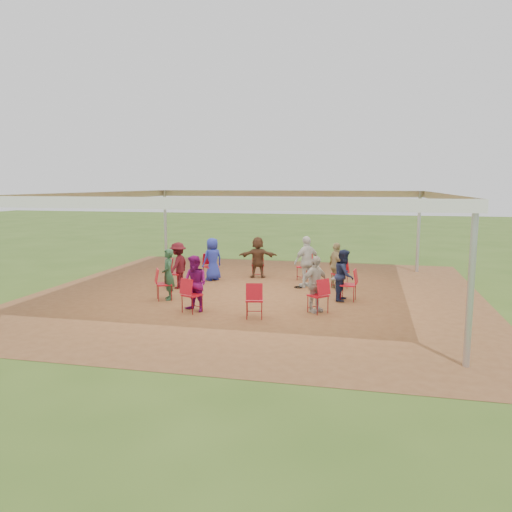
% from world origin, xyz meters
% --- Properties ---
extents(ground, '(80.00, 80.00, 0.00)m').
position_xyz_m(ground, '(0.00, 0.00, 0.00)').
color(ground, '#3A581B').
rests_on(ground, ground).
extents(dirt_patch, '(13.00, 13.00, 0.00)m').
position_xyz_m(dirt_patch, '(0.00, 0.00, 0.01)').
color(dirt_patch, brown).
rests_on(dirt_patch, ground).
extents(tent, '(10.33, 10.33, 3.00)m').
position_xyz_m(tent, '(0.00, 0.00, 2.37)').
color(tent, '#B2B2B7').
rests_on(tent, ground).
extents(chair_0, '(0.48, 0.47, 0.90)m').
position_xyz_m(chair_0, '(2.70, -0.30, 0.45)').
color(chair_0, red).
rests_on(chair_0, ground).
extents(chair_1, '(0.59, 0.58, 0.90)m').
position_xyz_m(chair_1, '(2.36, 1.35, 0.45)').
color(chair_1, red).
rests_on(chair_1, ground).
extents(chair_2, '(0.56, 0.57, 0.90)m').
position_xyz_m(chair_2, '(1.12, 2.48, 0.45)').
color(chair_2, red).
rests_on(chair_2, ground).
extents(chair_3, '(0.50, 0.52, 0.90)m').
position_xyz_m(chair_3, '(-0.55, 2.66, 0.45)').
color(chair_3, red).
rests_on(chair_3, ground).
extents(chair_4, '(0.61, 0.61, 0.90)m').
position_xyz_m(chair_4, '(-2.01, 1.83, 0.45)').
color(chair_4, red).
rests_on(chair_4, ground).
extents(chair_5, '(0.48, 0.47, 0.90)m').
position_xyz_m(chair_5, '(-2.70, 0.30, 0.45)').
color(chair_5, red).
rests_on(chair_5, ground).
extents(chair_6, '(0.59, 0.58, 0.90)m').
position_xyz_m(chair_6, '(-2.36, -1.35, 0.45)').
color(chair_6, red).
rests_on(chair_6, ground).
extents(chair_7, '(0.56, 0.57, 0.90)m').
position_xyz_m(chair_7, '(-1.12, -2.48, 0.45)').
color(chair_7, red).
rests_on(chair_7, ground).
extents(chair_8, '(0.50, 0.52, 0.90)m').
position_xyz_m(chair_8, '(0.55, -2.66, 0.45)').
color(chair_8, red).
rests_on(chair_8, ground).
extents(chair_9, '(0.61, 0.61, 0.90)m').
position_xyz_m(chair_9, '(2.01, -1.83, 0.45)').
color(chair_9, red).
rests_on(chair_9, ground).
extents(person_seated_0, '(0.48, 0.74, 1.44)m').
position_xyz_m(person_seated_0, '(2.58, -0.28, 0.73)').
color(person_seated_0, '#191F3E').
rests_on(person_seated_0, ground).
extents(person_seated_1, '(0.80, 0.95, 1.44)m').
position_xyz_m(person_seated_1, '(2.26, 1.29, 0.73)').
color(person_seated_1, tan).
rests_on(person_seated_1, ground).
extents(person_seated_2, '(1.41, 0.76, 1.44)m').
position_xyz_m(person_seated_2, '(-0.53, 2.55, 0.73)').
color(person_seated_2, brown).
rests_on(person_seated_2, ground).
extents(person_seated_3, '(0.77, 0.79, 1.44)m').
position_xyz_m(person_seated_3, '(-1.93, 1.75, 0.73)').
color(person_seated_3, '#222F9B').
rests_on(person_seated_3, ground).
extents(person_seated_4, '(0.56, 0.98, 1.44)m').
position_xyz_m(person_seated_4, '(-2.58, 0.28, 0.73)').
color(person_seated_4, '#440D15').
rests_on(person_seated_4, ground).
extents(person_seated_5, '(0.56, 0.63, 1.44)m').
position_xyz_m(person_seated_5, '(-2.26, -1.29, 0.73)').
color(person_seated_5, '#264D31').
rests_on(person_seated_5, ground).
extents(person_seated_6, '(0.81, 0.66, 1.44)m').
position_xyz_m(person_seated_6, '(-1.07, -2.37, 0.73)').
color(person_seated_6, '#7C1066').
rests_on(person_seated_6, ground).
extents(person_seated_7, '(0.89, 0.92, 1.44)m').
position_xyz_m(person_seated_7, '(1.93, -1.75, 0.73)').
color(person_seated_7, beige).
rests_on(person_seated_7, ground).
extents(standing_person, '(1.02, 1.01, 1.63)m').
position_xyz_m(standing_person, '(1.34, 1.31, 0.82)').
color(standing_person, silver).
rests_on(standing_person, ground).
extents(cable_coil, '(0.30, 0.30, 0.03)m').
position_xyz_m(cable_coil, '(1.10, 1.14, 0.02)').
color(cable_coil, black).
rests_on(cable_coil, ground).
extents(laptop, '(0.31, 0.37, 0.24)m').
position_xyz_m(laptop, '(2.43, -0.26, 0.68)').
color(laptop, '#B7B7BC').
rests_on(laptop, ground).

